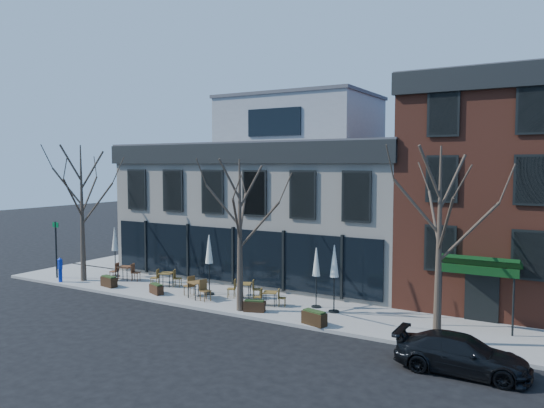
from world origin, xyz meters
The scene contains 24 objects.
ground centered at (0.00, 0.00, 0.00)m, with size 120.00×120.00×0.00m, color black.
sidewalk_front centered at (3.25, -2.15, 0.07)m, with size 33.50×4.70×0.15m, color gray.
sidewalk_side centered at (-11.25, 6.00, 0.07)m, with size 4.50×12.00×0.15m, color gray.
corner_building centered at (0.07, 5.07, 4.72)m, with size 18.39×10.39×11.10m.
red_brick_building centered at (13.00, 4.98, 5.64)m, with size 8.20×11.78×11.18m.
tree_corner centered at (-8.49, -3.20, 4.25)m, with size 3.93×3.98×7.92m.
tree_mid centered at (3.01, -3.90, 3.79)m, with size 3.50×3.55×7.04m.
tree_right centered at (12.01, -3.90, 4.02)m, with size 3.72×3.77×7.48m.
sign_pole centered at (-10.50, -3.50, 2.07)m, with size 0.50×0.10×3.40m.
parked_sedan centered at (13.31, -6.08, 0.63)m, with size 1.77×4.36×1.26m, color black.
call_box centered at (-9.34, -4.16, 0.91)m, with size 0.29×0.28×1.43m.
cafe_set_0 centered at (-6.44, -1.94, 0.66)m, with size 1.94×1.00×1.00m.
cafe_set_1 centered at (-3.29, -1.92, 0.63)m, with size 1.81×1.10×0.94m.
cafe_set_2 centered at (-0.14, -3.14, 0.69)m, with size 2.03×1.07×1.04m.
cafe_set_3 centered at (1.90, -1.89, 0.63)m, with size 1.78×1.13×0.93m.
cafe_set_4 centered at (3.81, -2.52, 0.57)m, with size 1.60×0.91×0.83m.
umbrella_0 centered at (-7.75, -1.44, 2.27)m, with size 0.48×0.48×3.00m.
umbrella_2 centered at (-0.08, -2.18, 2.36)m, with size 0.50×0.50×3.13m.
umbrella_3 centered at (5.84, -1.64, 2.17)m, with size 0.46×0.46×2.86m.
umbrella_4 centered at (6.91, -1.98, 2.35)m, with size 0.50×0.50×3.12m.
planter_0 centered at (-6.00, -3.58, 0.45)m, with size 1.13×0.62×0.60m.
planter_1 centered at (-2.56, -3.50, 0.42)m, with size 1.03×0.71×0.54m.
planter_2 centered at (3.70, -3.77, 0.42)m, with size 1.05×0.69×0.55m.
planter_3 centered at (6.97, -4.20, 0.46)m, with size 1.18×0.71×0.62m.
Camera 1 is at (16.53, -24.12, 6.92)m, focal length 35.00 mm.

